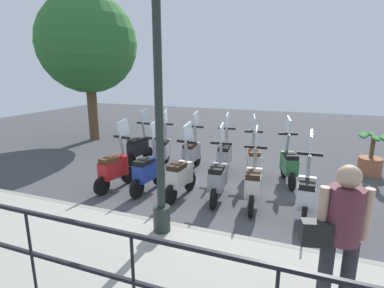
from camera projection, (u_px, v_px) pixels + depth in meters
name	position (u px, v px, depth m)	size (l,w,h in m)	color
ground_plane	(209.00, 186.00, 6.89)	(28.00, 28.00, 0.00)	#424247
promenade_walkway	(138.00, 263.00, 4.01)	(2.20, 20.00, 0.15)	#A39E93
fence_railing	(77.00, 251.00, 2.86)	(0.04, 16.03, 1.07)	black
lamp_post_near	(159.00, 100.00, 4.19)	(0.26, 0.90, 4.55)	#232D28
pedestrian_with_bag	(340.00, 231.00, 2.88)	(0.41, 0.63, 1.59)	#28282D
tree_large	(87.00, 44.00, 10.72)	(3.51, 3.51, 5.28)	brown
potted_palm	(371.00, 158.00, 7.51)	(1.06, 0.66, 1.05)	#9E5B3D
scooter_near_0	(306.00, 193.00, 5.24)	(1.23, 0.44, 1.54)	black
scooter_near_1	(253.00, 183.00, 5.71)	(1.23, 0.44, 1.54)	black
scooter_near_2	(218.00, 178.00, 6.02)	(1.23, 0.44, 1.54)	black
scooter_near_3	(181.00, 175.00, 6.17)	(1.23, 0.44, 1.54)	black
scooter_near_4	(148.00, 170.00, 6.46)	(1.23, 0.44, 1.54)	black
scooter_near_5	(115.00, 168.00, 6.61)	(1.23, 0.47, 1.54)	black
scooter_far_0	(289.00, 164.00, 6.92)	(1.20, 0.53, 1.54)	black
scooter_far_1	(253.00, 160.00, 7.19)	(1.21, 0.51, 1.54)	black
scooter_far_2	(225.00, 155.00, 7.59)	(1.23, 0.44, 1.54)	black
scooter_far_3	(192.00, 153.00, 7.85)	(1.23, 0.44, 1.54)	black
scooter_far_4	(164.00, 149.00, 8.20)	(1.21, 0.52, 1.54)	black
scooter_far_5	(139.00, 147.00, 8.38)	(1.23, 0.44, 1.54)	black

